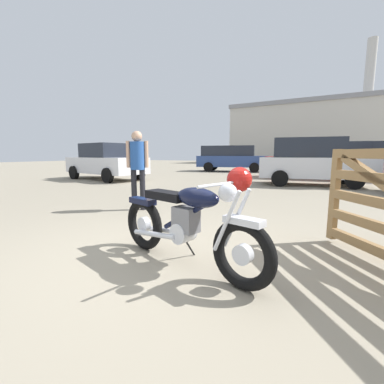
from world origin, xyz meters
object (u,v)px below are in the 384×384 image
object	(u,v)px
bystander	(138,162)
dark_sedan_left	(106,162)
red_hatchback_near	(231,158)
vintage_motorcycle	(190,221)
silver_sedan_mid	(312,161)
pale_sedan_back	(319,159)

from	to	relation	value
bystander	dark_sedan_left	size ratio (longest dim) A/B	0.37
red_hatchback_near	dark_sedan_left	distance (m)	8.83
vintage_motorcycle	silver_sedan_mid	world-z (taller)	silver_sedan_mid
silver_sedan_mid	red_hatchback_near	size ratio (longest dim) A/B	0.82
red_hatchback_near	silver_sedan_mid	bearing A→B (deg)	-61.60
dark_sedan_left	bystander	bearing A→B (deg)	150.98
pale_sedan_back	red_hatchback_near	xyz separation A→B (m)	(-5.51, 3.13, 0.00)
vintage_motorcycle	dark_sedan_left	xyz separation A→B (m)	(-7.93, 6.78, 0.34)
pale_sedan_back	red_hatchback_near	bearing A→B (deg)	-33.46
bystander	dark_sedan_left	bearing A→B (deg)	-159.54
bystander	dark_sedan_left	world-z (taller)	dark_sedan_left
bystander	dark_sedan_left	distance (m)	7.37
vintage_motorcycle	bystander	distance (m)	3.11
pale_sedan_back	dark_sedan_left	distance (m)	10.24
vintage_motorcycle	silver_sedan_mid	size ratio (longest dim) A/B	0.49
pale_sedan_back	dark_sedan_left	bearing A→B (deg)	25.51
silver_sedan_mid	red_hatchback_near	xyz separation A→B (m)	(-5.30, 6.37, 0.02)
pale_sedan_back	silver_sedan_mid	bearing A→B (deg)	82.63
vintage_motorcycle	red_hatchback_near	xyz separation A→B (m)	(-4.51, 14.93, 0.45)
bystander	vintage_motorcycle	bearing A→B (deg)	18.78
dark_sedan_left	silver_sedan_mid	bearing A→B (deg)	-157.44
bystander	red_hatchback_near	bearing A→B (deg)	160.31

